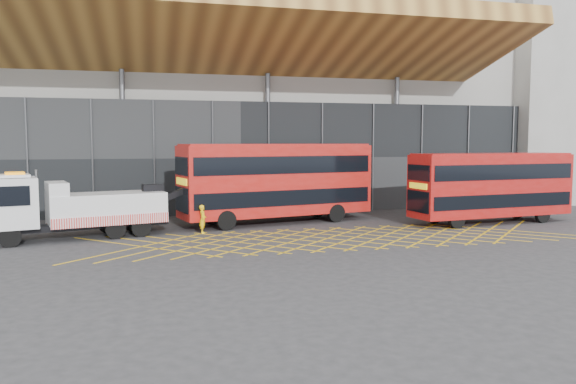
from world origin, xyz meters
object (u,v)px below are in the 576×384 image
object	(u,v)px
worker	(203,219)
recovery_truck	(73,207)
bus_towed	(277,179)
bus_second	(491,184)

from	to	relation	value
worker	recovery_truck	bearing A→B (deg)	99.78
bus_towed	worker	xyz separation A→B (m)	(-4.96, -2.93, -1.98)
recovery_truck	bus_second	xyz separation A→B (m)	(24.96, -0.11, 0.76)
bus_towed	worker	bearing A→B (deg)	-162.11
bus_second	worker	bearing A→B (deg)	172.24
bus_second	worker	distance (m)	18.21
recovery_truck	bus_second	size ratio (longest dim) A/B	0.95
recovery_truck	worker	world-z (taller)	recovery_truck
bus_towed	bus_second	size ratio (longest dim) A/B	1.14
recovery_truck	bus_towed	distance (m)	12.23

